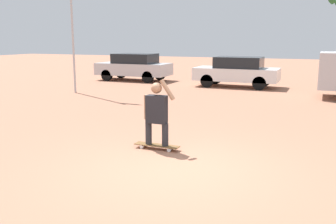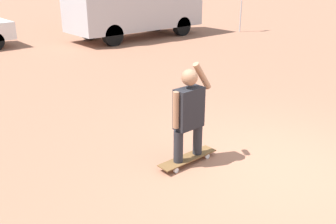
{
  "view_description": "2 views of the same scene",
  "coord_description": "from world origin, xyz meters",
  "px_view_note": "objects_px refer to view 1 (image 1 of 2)",
  "views": [
    {
      "loc": [
        2.41,
        -6.14,
        2.38
      ],
      "look_at": [
        -0.65,
        1.19,
        0.81
      ],
      "focal_mm": 40.0,
      "sensor_mm": 36.0,
      "label": 1
    },
    {
      "loc": [
        -4.34,
        -2.58,
        2.77
      ],
      "look_at": [
        -0.78,
        1.55,
        0.66
      ],
      "focal_mm": 40.0,
      "sensor_mm": 36.0,
      "label": 2
    }
  ],
  "objects_px": {
    "parked_car_white": "(237,71)",
    "parked_car_silver": "(134,66)",
    "skateboard": "(157,146)",
    "person_skateboarder": "(157,111)",
    "flagpole": "(72,6)"
  },
  "relations": [
    {
      "from": "person_skateboarder",
      "to": "parked_car_silver",
      "type": "relative_size",
      "value": 0.35
    },
    {
      "from": "skateboard",
      "to": "person_skateboarder",
      "type": "bearing_deg",
      "value": -180.0
    },
    {
      "from": "skateboard",
      "to": "parked_car_silver",
      "type": "height_order",
      "value": "parked_car_silver"
    },
    {
      "from": "skateboard",
      "to": "parked_car_white",
      "type": "height_order",
      "value": "parked_car_white"
    },
    {
      "from": "parked_car_white",
      "to": "skateboard",
      "type": "bearing_deg",
      "value": -86.26
    },
    {
      "from": "skateboard",
      "to": "parked_car_white",
      "type": "relative_size",
      "value": 0.25
    },
    {
      "from": "person_skateboarder",
      "to": "flagpole",
      "type": "distance_m",
      "value": 9.85
    },
    {
      "from": "parked_car_silver",
      "to": "skateboard",
      "type": "bearing_deg",
      "value": -60.18
    },
    {
      "from": "parked_car_white",
      "to": "flagpole",
      "type": "xyz_separation_m",
      "value": [
        -6.11,
        -4.79,
        2.95
      ]
    },
    {
      "from": "skateboard",
      "to": "flagpole",
      "type": "height_order",
      "value": "flagpole"
    },
    {
      "from": "parked_car_white",
      "to": "parked_car_silver",
      "type": "bearing_deg",
      "value": 174.29
    },
    {
      "from": "person_skateboarder",
      "to": "flagpole",
      "type": "bearing_deg",
      "value": 136.64
    },
    {
      "from": "skateboard",
      "to": "parked_car_white",
      "type": "bearing_deg",
      "value": 93.74
    },
    {
      "from": "person_skateboarder",
      "to": "parked_car_silver",
      "type": "xyz_separation_m",
      "value": [
        -6.8,
        11.86,
        -0.06
      ]
    },
    {
      "from": "parked_car_silver",
      "to": "flagpole",
      "type": "distance_m",
      "value": 6.14
    }
  ]
}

